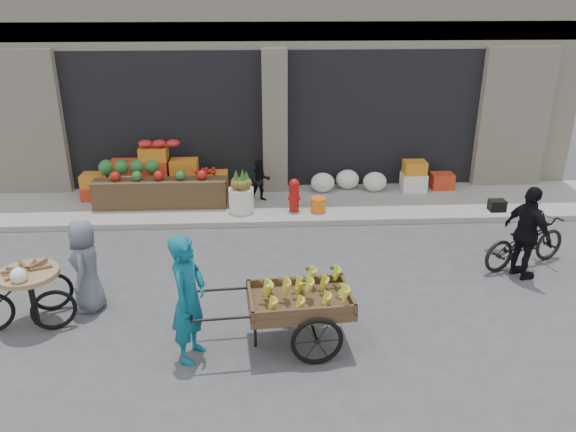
{
  "coord_description": "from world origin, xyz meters",
  "views": [
    {
      "loc": [
        -0.33,
        -7.37,
        4.53
      ],
      "look_at": [
        0.09,
        0.91,
        1.1
      ],
      "focal_mm": 35.0,
      "sensor_mm": 36.0,
      "label": 1
    }
  ],
  "objects_px": {
    "banana_cart": "(296,298)",
    "vendor_grey": "(86,266)",
    "vendor_woman": "(189,299)",
    "orange_bucket": "(318,205)",
    "pineapple_bin": "(241,200)",
    "fire_hydrant": "(294,194)",
    "bicycle": "(525,242)",
    "seated_person": "(260,181)",
    "tricycle_cart": "(30,289)",
    "cyclist": "(527,233)"
  },
  "relations": [
    {
      "from": "vendor_woman",
      "to": "cyclist",
      "type": "bearing_deg",
      "value": -52.07
    },
    {
      "from": "fire_hydrant",
      "to": "vendor_grey",
      "type": "bearing_deg",
      "value": -133.42
    },
    {
      "from": "seated_person",
      "to": "vendor_woman",
      "type": "distance_m",
      "value": 5.47
    },
    {
      "from": "pineapple_bin",
      "to": "seated_person",
      "type": "height_order",
      "value": "seated_person"
    },
    {
      "from": "vendor_woman",
      "to": "tricycle_cart",
      "type": "relative_size",
      "value": 1.2
    },
    {
      "from": "fire_hydrant",
      "to": "orange_bucket",
      "type": "distance_m",
      "value": 0.55
    },
    {
      "from": "tricycle_cart",
      "to": "bicycle",
      "type": "relative_size",
      "value": 0.84
    },
    {
      "from": "banana_cart",
      "to": "bicycle",
      "type": "height_order",
      "value": "banana_cart"
    },
    {
      "from": "orange_bucket",
      "to": "cyclist",
      "type": "relative_size",
      "value": 0.2
    },
    {
      "from": "banana_cart",
      "to": "seated_person",
      "type": "bearing_deg",
      "value": 90.17
    },
    {
      "from": "fire_hydrant",
      "to": "cyclist",
      "type": "relative_size",
      "value": 0.45
    },
    {
      "from": "pineapple_bin",
      "to": "fire_hydrant",
      "type": "bearing_deg",
      "value": -2.6
    },
    {
      "from": "bicycle",
      "to": "tricycle_cart",
      "type": "bearing_deg",
      "value": 79.22
    },
    {
      "from": "cyclist",
      "to": "pineapple_bin",
      "type": "bearing_deg",
      "value": 37.58
    },
    {
      "from": "orange_bucket",
      "to": "bicycle",
      "type": "relative_size",
      "value": 0.19
    },
    {
      "from": "seated_person",
      "to": "cyclist",
      "type": "bearing_deg",
      "value": -48.79
    },
    {
      "from": "orange_bucket",
      "to": "seated_person",
      "type": "bearing_deg",
      "value": 149.74
    },
    {
      "from": "tricycle_cart",
      "to": "vendor_grey",
      "type": "bearing_deg",
      "value": 7.79
    },
    {
      "from": "banana_cart",
      "to": "vendor_grey",
      "type": "relative_size",
      "value": 1.68
    },
    {
      "from": "seated_person",
      "to": "pineapple_bin",
      "type": "bearing_deg",
      "value": -133.69
    },
    {
      "from": "vendor_woman",
      "to": "banana_cart",
      "type": "bearing_deg",
      "value": -63.15
    },
    {
      "from": "seated_person",
      "to": "orange_bucket",
      "type": "bearing_deg",
      "value": -40.26
    },
    {
      "from": "orange_bucket",
      "to": "seated_person",
      "type": "relative_size",
      "value": 0.34
    },
    {
      "from": "pineapple_bin",
      "to": "tricycle_cart",
      "type": "height_order",
      "value": "tricycle_cart"
    },
    {
      "from": "vendor_woman",
      "to": "vendor_grey",
      "type": "xyz_separation_m",
      "value": [
        -1.65,
        1.28,
        -0.16
      ]
    },
    {
      "from": "seated_person",
      "to": "vendor_woman",
      "type": "xyz_separation_m",
      "value": [
        -0.92,
        -5.39,
        0.28
      ]
    },
    {
      "from": "tricycle_cart",
      "to": "bicycle",
      "type": "bearing_deg",
      "value": -11.22
    },
    {
      "from": "fire_hydrant",
      "to": "bicycle",
      "type": "relative_size",
      "value": 0.41
    },
    {
      "from": "banana_cart",
      "to": "vendor_grey",
      "type": "height_order",
      "value": "vendor_grey"
    },
    {
      "from": "orange_bucket",
      "to": "vendor_woman",
      "type": "xyz_separation_m",
      "value": [
        -2.12,
        -4.69,
        0.6
      ]
    },
    {
      "from": "banana_cart",
      "to": "cyclist",
      "type": "relative_size",
      "value": 1.5
    },
    {
      "from": "orange_bucket",
      "to": "banana_cart",
      "type": "xyz_separation_m",
      "value": [
        -0.75,
        -4.47,
        0.43
      ]
    },
    {
      "from": "pineapple_bin",
      "to": "seated_person",
      "type": "bearing_deg",
      "value": 56.31
    },
    {
      "from": "vendor_grey",
      "to": "cyclist",
      "type": "relative_size",
      "value": 0.9
    },
    {
      "from": "fire_hydrant",
      "to": "bicycle",
      "type": "xyz_separation_m",
      "value": [
        3.82,
        -2.42,
        -0.05
      ]
    },
    {
      "from": "banana_cart",
      "to": "fire_hydrant",
      "type": "bearing_deg",
      "value": 82.02
    },
    {
      "from": "pineapple_bin",
      "to": "banana_cart",
      "type": "distance_m",
      "value": 4.66
    },
    {
      "from": "pineapple_bin",
      "to": "cyclist",
      "type": "distance_m",
      "value": 5.55
    },
    {
      "from": "seated_person",
      "to": "cyclist",
      "type": "height_order",
      "value": "cyclist"
    },
    {
      "from": "tricycle_cart",
      "to": "vendor_grey",
      "type": "xyz_separation_m",
      "value": [
        0.69,
        0.39,
        0.14
      ]
    },
    {
      "from": "fire_hydrant",
      "to": "cyclist",
      "type": "bearing_deg",
      "value": -37.94
    },
    {
      "from": "fire_hydrant",
      "to": "banana_cart",
      "type": "bearing_deg",
      "value": -93.19
    },
    {
      "from": "fire_hydrant",
      "to": "seated_person",
      "type": "height_order",
      "value": "seated_person"
    },
    {
      "from": "seated_person",
      "to": "banana_cart",
      "type": "distance_m",
      "value": 5.19
    },
    {
      "from": "tricycle_cart",
      "to": "orange_bucket",
      "type": "bearing_deg",
      "value": 18.84
    },
    {
      "from": "orange_bucket",
      "to": "vendor_grey",
      "type": "height_order",
      "value": "vendor_grey"
    },
    {
      "from": "fire_hydrant",
      "to": "vendor_grey",
      "type": "xyz_separation_m",
      "value": [
        -3.27,
        -3.46,
        0.21
      ]
    },
    {
      "from": "banana_cart",
      "to": "cyclist",
      "type": "bearing_deg",
      "value": 18.86
    },
    {
      "from": "seated_person",
      "to": "banana_cart",
      "type": "bearing_deg",
      "value": -95.05
    },
    {
      "from": "tricycle_cart",
      "to": "seated_person",
      "type": "bearing_deg",
      "value": 32.5
    }
  ]
}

